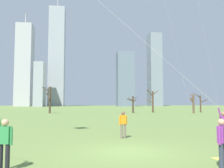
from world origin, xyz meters
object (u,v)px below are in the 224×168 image
bare_tree_right_of_center (133,104)px  bare_tree_rightmost (50,99)px  bare_tree_left_of_center (193,103)px  bare_tree_leftmost (201,103)px  bare_tree_center (152,100)px  bystander_watching_nearby (123,123)px  bystander_far_off_by_trees (222,141)px  kite_flyer_midfield_center_yellow (172,76)px

bare_tree_right_of_center → bare_tree_rightmost: size_ratio=0.64×
bare_tree_left_of_center → bare_tree_rightmost: bearing=173.4°
bare_tree_leftmost → bare_tree_center: bearing=174.3°
bare_tree_leftmost → bare_tree_right_of_center: size_ratio=1.24×
bare_tree_right_of_center → bare_tree_left_of_center: (12.34, -2.26, 0.12)m
bystander_watching_nearby → bare_tree_leftmost: bearing=58.0°
bare_tree_left_of_center → bystander_watching_nearby: bearing=-120.6°
bystander_watching_nearby → bare_tree_rightmost: 38.88m
bystander_watching_nearby → bare_tree_left_of_center: bearing=59.4°
bystander_far_off_by_trees → bare_tree_center: bare_tree_center is taller
bare_tree_left_of_center → bare_tree_right_of_center: bearing=169.6°
bystander_far_off_by_trees → bare_tree_leftmost: size_ratio=0.37×
bare_tree_right_of_center → bare_tree_center: (5.07, 2.75, 0.75)m
kite_flyer_midfield_center_yellow → bare_tree_left_of_center: 40.24m
bystander_watching_nearby → bare_tree_left_of_center: (20.24, 34.22, 1.20)m
bystander_watching_nearby → bare_tree_leftmost: bare_tree_leftmost is taller
bare_tree_left_of_center → bare_tree_center: (-7.26, 5.01, 0.63)m
bare_tree_right_of_center → bare_tree_left_of_center: 12.54m
kite_flyer_midfield_center_yellow → bare_tree_leftmost: bearing=61.9°
bystander_far_off_by_trees → bare_tree_right_of_center: size_ratio=0.45×
kite_flyer_midfield_center_yellow → bare_tree_right_of_center: kite_flyer_midfield_center_yellow is taller
bare_tree_leftmost → bare_tree_left_of_center: bearing=-132.1°
bystander_watching_nearby → bystander_far_off_by_trees: bearing=-74.2°
bare_tree_right_of_center → bare_tree_rightmost: bare_tree_rightmost is taller
bystander_watching_nearby → bare_tree_right_of_center: 37.34m
bare_tree_leftmost → bare_tree_right_of_center: 15.99m
bare_tree_right_of_center → bystander_far_off_by_trees: bearing=-97.6°
kite_flyer_midfield_center_yellow → bare_tree_center: (10.55, 41.06, -0.90)m
kite_flyer_midfield_center_yellow → bare_tree_center: bearing=75.6°
bare_tree_right_of_center → bare_tree_rightmost: 17.48m
bare_tree_leftmost → bare_tree_left_of_center: 5.31m
bare_tree_leftmost → bare_tree_center: 10.89m
kite_flyer_midfield_center_yellow → bare_tree_rightmost: (-11.93, 39.48, -0.66)m
bare_tree_rightmost → bare_tree_center: bearing=4.0°
kite_flyer_midfield_center_yellow → bare_tree_leftmost: kite_flyer_midfield_center_yellow is taller
bare_tree_leftmost → bare_tree_left_of_center: (-3.56, -3.94, -0.08)m
kite_flyer_midfield_center_yellow → bare_tree_right_of_center: bearing=81.9°
bare_tree_center → bare_tree_left_of_center: bearing=-34.6°
bare_tree_rightmost → bare_tree_left_of_center: bearing=-6.6°
bystander_watching_nearby → kite_flyer_midfield_center_yellow: bearing=-37.1°
bare_tree_left_of_center → bare_tree_center: size_ratio=0.79×
kite_flyer_midfield_center_yellow → bystander_far_off_by_trees: bearing=-93.9°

